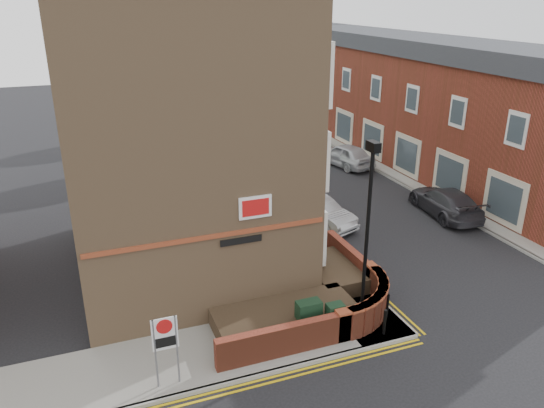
{
  "coord_description": "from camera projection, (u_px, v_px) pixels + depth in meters",
  "views": [
    {
      "loc": [
        -6.57,
        -11.87,
        10.44
      ],
      "look_at": [
        -0.54,
        4.0,
        3.71
      ],
      "focal_mm": 35.0,
      "sensor_mm": 36.0,
      "label": 1
    }
  ],
  "objects": [
    {
      "name": "silver_car_near",
      "position": [
        317.0,
        211.0,
        25.56
      ],
      "size": [
        2.85,
        4.44,
        1.38
      ],
      "primitive_type": "imported",
      "rotation": [
        0.0,
        0.0,
        0.36
      ],
      "color": "#A7ABAF",
      "rests_on": "ground"
    },
    {
      "name": "corner_building",
      "position": [
        178.0,
        114.0,
        20.06
      ],
      "size": [
        8.95,
        10.4,
        13.6
      ],
      "color": "#93704E",
      "rests_on": "ground"
    },
    {
      "name": "kerb_side",
      "position": [
        225.0,
        384.0,
        15.16
      ],
      "size": [
        13.0,
        0.15,
        0.12
      ],
      "primitive_type": "cube",
      "color": "gray",
      "rests_on": "ground"
    },
    {
      "name": "kerb_main_near",
      "position": [
        256.0,
        184.0,
        31.21
      ],
      "size": [
        0.15,
        32.0,
        0.12
      ],
      "primitive_type": "cube",
      "color": "gray",
      "rests_on": "ground"
    },
    {
      "name": "garden_wall",
      "position": [
        302.0,
        315.0,
        18.51
      ],
      "size": [
        6.8,
        6.0,
        1.2
      ],
      "primitive_type": null,
      "color": "brown",
      "rests_on": "ground"
    },
    {
      "name": "utility_cabinet_large",
      "position": [
        308.0,
        318.0,
        17.1
      ],
      "size": [
        0.8,
        0.45,
        1.2
      ],
      "primitive_type": "cube",
      "color": "black",
      "rests_on": "pavement_corner"
    },
    {
      "name": "zone_sign",
      "position": [
        165.0,
        339.0,
        14.51
      ],
      "size": [
        0.72,
        0.07,
        2.2
      ],
      "color": "slate",
      "rests_on": "pavement_corner"
    },
    {
      "name": "tree_near",
      "position": [
        249.0,
        113.0,
        27.47
      ],
      "size": [
        3.64,
        3.65,
        6.7
      ],
      "color": "#382B1E",
      "rests_on": "pavement_main"
    },
    {
      "name": "yellow_lines_main",
      "position": [
        260.0,
        184.0,
        31.31
      ],
      "size": [
        0.28,
        32.0,
        0.01
      ],
      "primitive_type": "cube",
      "color": "gold",
      "rests_on": "ground"
    },
    {
      "name": "traffic_light_assembly",
      "position": [
        206.0,
        109.0,
        37.83
      ],
      "size": [
        0.2,
        0.16,
        4.2
      ],
      "color": "black",
      "rests_on": "pavement_main"
    },
    {
      "name": "yellow_lines_side",
      "position": [
        227.0,
        391.0,
        14.96
      ],
      "size": [
        13.0,
        0.28,
        0.01
      ],
      "primitive_type": "cube",
      "color": "gold",
      "rests_on": "ground"
    },
    {
      "name": "silver_car_far",
      "position": [
        345.0,
        155.0,
        34.36
      ],
      "size": [
        2.67,
        4.68,
        1.5
      ],
      "primitive_type": "imported",
      "rotation": [
        0.0,
        0.0,
        3.36
      ],
      "color": "#B9BCC1",
      "rests_on": "ground"
    },
    {
      "name": "pavement_main",
      "position": [
        240.0,
        186.0,
        30.88
      ],
      "size": [
        2.0,
        32.0,
        0.12
      ],
      "primitive_type": "cube",
      "color": "gray",
      "rests_on": "ground"
    },
    {
      "name": "far_terrace_cream",
      "position": [
        292.0,
        63.0,
        52.65
      ],
      "size": [
        5.4,
        12.4,
        8.0
      ],
      "color": "beige",
      "rests_on": "ground"
    },
    {
      "name": "kerb_main_far",
      "position": [
        400.0,
        183.0,
        31.25
      ],
      "size": [
        0.15,
        40.0,
        0.12
      ],
      "primitive_type": "cube",
      "color": "gray",
      "rests_on": "ground"
    },
    {
      "name": "utility_cabinet_small",
      "position": [
        335.0,
        319.0,
        17.13
      ],
      "size": [
        0.55,
        0.4,
        1.1
      ],
      "primitive_type": "cube",
      "color": "black",
      "rests_on": "pavement_corner"
    },
    {
      "name": "bollard_near",
      "position": [
        385.0,
        322.0,
        17.14
      ],
      "size": [
        0.11,
        0.11,
        0.9
      ],
      "primitive_type": "cylinder",
      "color": "black",
      "rests_on": "pavement_corner"
    },
    {
      "name": "tree_far",
      "position": [
        184.0,
        70.0,
        41.29
      ],
      "size": [
        3.81,
        3.81,
        7.0
      ],
      "color": "#382B1E",
      "rests_on": "pavement_main"
    },
    {
      "name": "red_car_main",
      "position": [
        268.0,
        166.0,
        32.23
      ],
      "size": [
        2.65,
        5.22,
        1.41
      ],
      "primitive_type": "imported",
      "rotation": [
        0.0,
        0.0,
        0.06
      ],
      "color": "maroon",
      "rests_on": "ground"
    },
    {
      "name": "tree_mid",
      "position": [
        210.0,
        81.0,
        34.24
      ],
      "size": [
        4.03,
        4.03,
        7.42
      ],
      "color": "#382B1E",
      "rests_on": "pavement_main"
    },
    {
      "name": "ground",
      "position": [
        334.0,
        358.0,
        16.34
      ],
      "size": [
        120.0,
        120.0,
        0.0
      ],
      "primitive_type": "plane",
      "color": "black",
      "rests_on": "ground"
    },
    {
      "name": "lamppost",
      "position": [
        367.0,
        236.0,
        16.68
      ],
      "size": [
        0.25,
        0.5,
        6.3
      ],
      "color": "black",
      "rests_on": "pavement_corner"
    },
    {
      "name": "far_terrace",
      "position": [
        417.0,
        100.0,
        34.41
      ],
      "size": [
        5.4,
        30.4,
        8.0
      ],
      "color": "brown",
      "rests_on": "ground"
    },
    {
      "name": "grey_car_far",
      "position": [
        445.0,
        202.0,
        26.73
      ],
      "size": [
        2.5,
        5.03,
        1.4
      ],
      "primitive_type": "imported",
      "rotation": [
        0.0,
        0.0,
        3.03
      ],
      "color": "#313036",
      "rests_on": "ground"
    },
    {
      "name": "pavement_far",
      "position": [
        429.0,
        179.0,
        31.91
      ],
      "size": [
        4.0,
        40.0,
        0.12
      ],
      "primitive_type": "cube",
      "color": "gray",
      "rests_on": "ground"
    },
    {
      "name": "bollard_far",
      "position": [
        387.0,
        306.0,
        18.03
      ],
      "size": [
        0.11,
        0.11,
        0.9
      ],
      "primitive_type": "cylinder",
      "color": "black",
      "rests_on": "pavement_corner"
    },
    {
      "name": "pavement_corner",
      "position": [
        212.0,
        353.0,
        16.46
      ],
      "size": [
        13.0,
        3.0,
        0.12
      ],
      "primitive_type": "cube",
      "color": "gray",
      "rests_on": "ground"
    }
  ]
}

